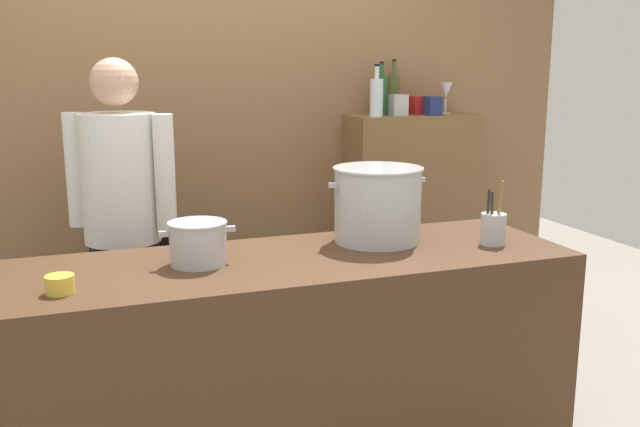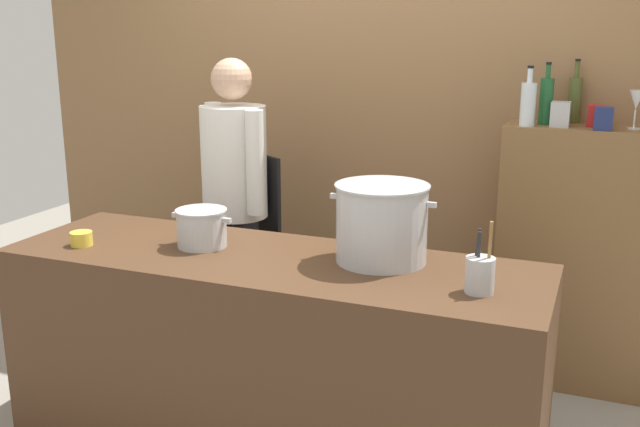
{
  "view_description": "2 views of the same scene",
  "coord_description": "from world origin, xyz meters",
  "px_view_note": "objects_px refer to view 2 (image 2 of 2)",
  "views": [
    {
      "loc": [
        -0.76,
        -2.48,
        1.63
      ],
      "look_at": [
        0.23,
        0.26,
        1.01
      ],
      "focal_mm": 39.22,
      "sensor_mm": 36.0,
      "label": 1
    },
    {
      "loc": [
        1.24,
        -2.54,
        1.82
      ],
      "look_at": [
        0.08,
        0.36,
        1.01
      ],
      "focal_mm": 40.75,
      "sensor_mm": 36.0,
      "label": 2
    }
  ],
  "objects_px": {
    "chef": "(236,193)",
    "wine_bottle_green": "(546,100)",
    "stockpot_small": "(202,228)",
    "wine_bottle_olive": "(575,99)",
    "spice_tin_navy": "(604,119)",
    "stockpot_large": "(382,223)",
    "butter_jar": "(81,239)",
    "spice_tin_red": "(596,116)",
    "utensil_crock": "(480,274)",
    "wine_bottle_clear": "(528,103)",
    "wine_glass_wide": "(636,101)",
    "spice_tin_silver": "(560,114)"
  },
  "relations": [
    {
      "from": "utensil_crock",
      "to": "wine_bottle_clear",
      "type": "height_order",
      "value": "wine_bottle_clear"
    },
    {
      "from": "chef",
      "to": "butter_jar",
      "type": "distance_m",
      "value": 0.93
    },
    {
      "from": "utensil_crock",
      "to": "spice_tin_navy",
      "type": "height_order",
      "value": "spice_tin_navy"
    },
    {
      "from": "spice_tin_navy",
      "to": "spice_tin_red",
      "type": "bearing_deg",
      "value": 108.72
    },
    {
      "from": "stockpot_small",
      "to": "utensil_crock",
      "type": "bearing_deg",
      "value": -5.72
    },
    {
      "from": "wine_bottle_olive",
      "to": "spice_tin_red",
      "type": "distance_m",
      "value": 0.16
    },
    {
      "from": "chef",
      "to": "wine_bottle_green",
      "type": "distance_m",
      "value": 1.63
    },
    {
      "from": "utensil_crock",
      "to": "butter_jar",
      "type": "distance_m",
      "value": 1.69
    },
    {
      "from": "wine_bottle_clear",
      "to": "spice_tin_navy",
      "type": "bearing_deg",
      "value": -2.49
    },
    {
      "from": "butter_jar",
      "to": "spice_tin_red",
      "type": "distance_m",
      "value": 2.45
    },
    {
      "from": "spice_tin_navy",
      "to": "wine_bottle_clear",
      "type": "bearing_deg",
      "value": 177.51
    },
    {
      "from": "stockpot_small",
      "to": "spice_tin_red",
      "type": "relative_size",
      "value": 2.72
    },
    {
      "from": "chef",
      "to": "wine_bottle_olive",
      "type": "distance_m",
      "value": 1.78
    },
    {
      "from": "stockpot_large",
      "to": "wine_glass_wide",
      "type": "xyz_separation_m",
      "value": [
        0.91,
        1.04,
        0.42
      ]
    },
    {
      "from": "chef",
      "to": "wine_bottle_green",
      "type": "relative_size",
      "value": 5.51
    },
    {
      "from": "utensil_crock",
      "to": "wine_bottle_green",
      "type": "xyz_separation_m",
      "value": [
        0.07,
        1.28,
        0.49
      ]
    },
    {
      "from": "wine_bottle_clear",
      "to": "wine_glass_wide",
      "type": "distance_m",
      "value": 0.49
    },
    {
      "from": "butter_jar",
      "to": "spice_tin_silver",
      "type": "xyz_separation_m",
      "value": [
        1.83,
        1.28,
        0.47
      ]
    },
    {
      "from": "wine_bottle_clear",
      "to": "wine_bottle_olive",
      "type": "relative_size",
      "value": 0.92
    },
    {
      "from": "chef",
      "to": "utensil_crock",
      "type": "height_order",
      "value": "chef"
    },
    {
      "from": "chef",
      "to": "stockpot_small",
      "type": "xyz_separation_m",
      "value": [
        0.22,
        -0.71,
        0.02
      ]
    },
    {
      "from": "wine_bottle_clear",
      "to": "wine_bottle_green",
      "type": "height_order",
      "value": "wine_bottle_green"
    },
    {
      "from": "wine_bottle_green",
      "to": "butter_jar",
      "type": "bearing_deg",
      "value": -142.55
    },
    {
      "from": "spice_tin_red",
      "to": "chef",
      "type": "bearing_deg",
      "value": -165.31
    },
    {
      "from": "wine_bottle_green",
      "to": "spice_tin_silver",
      "type": "height_order",
      "value": "wine_bottle_green"
    },
    {
      "from": "spice_tin_silver",
      "to": "stockpot_small",
      "type": "bearing_deg",
      "value": -140.9
    },
    {
      "from": "spice_tin_silver",
      "to": "spice_tin_red",
      "type": "distance_m",
      "value": 0.17
    },
    {
      "from": "stockpot_large",
      "to": "wine_glass_wide",
      "type": "distance_m",
      "value": 1.44
    },
    {
      "from": "utensil_crock",
      "to": "butter_jar",
      "type": "xyz_separation_m",
      "value": [
        -1.68,
        -0.07,
        -0.04
      ]
    },
    {
      "from": "butter_jar",
      "to": "wine_bottle_green",
      "type": "bearing_deg",
      "value": 37.45
    },
    {
      "from": "butter_jar",
      "to": "spice_tin_red",
      "type": "bearing_deg",
      "value": 34.07
    },
    {
      "from": "spice_tin_red",
      "to": "wine_bottle_clear",
      "type": "bearing_deg",
      "value": -162.52
    },
    {
      "from": "spice_tin_navy",
      "to": "chef",
      "type": "bearing_deg",
      "value": -169.08
    },
    {
      "from": "wine_bottle_green",
      "to": "chef",
      "type": "bearing_deg",
      "value": -163.15
    },
    {
      "from": "stockpot_large",
      "to": "butter_jar",
      "type": "xyz_separation_m",
      "value": [
        -1.26,
        -0.28,
        -0.13
      ]
    },
    {
      "from": "wine_bottle_clear",
      "to": "wine_bottle_green",
      "type": "distance_m",
      "value": 0.12
    },
    {
      "from": "wine_bottle_olive",
      "to": "wine_bottle_clear",
      "type": "bearing_deg",
      "value": -134.94
    },
    {
      "from": "spice_tin_navy",
      "to": "spice_tin_red",
      "type": "relative_size",
      "value": 1.03
    },
    {
      "from": "stockpot_small",
      "to": "wine_bottle_green",
      "type": "height_order",
      "value": "wine_bottle_green"
    },
    {
      "from": "wine_bottle_olive",
      "to": "spice_tin_red",
      "type": "xyz_separation_m",
      "value": [
        0.11,
        -0.1,
        -0.07
      ]
    },
    {
      "from": "utensil_crock",
      "to": "wine_bottle_olive",
      "type": "xyz_separation_m",
      "value": [
        0.2,
        1.38,
        0.49
      ]
    },
    {
      "from": "stockpot_small",
      "to": "spice_tin_navy",
      "type": "height_order",
      "value": "spice_tin_navy"
    },
    {
      "from": "wine_bottle_green",
      "to": "spice_tin_navy",
      "type": "xyz_separation_m",
      "value": [
        0.27,
        -0.11,
        -0.07
      ]
    },
    {
      "from": "spice_tin_silver",
      "to": "wine_bottle_clear",
      "type": "bearing_deg",
      "value": -167.99
    },
    {
      "from": "wine_glass_wide",
      "to": "spice_tin_navy",
      "type": "height_order",
      "value": "wine_glass_wide"
    },
    {
      "from": "spice_tin_navy",
      "to": "stockpot_large",
      "type": "bearing_deg",
      "value": -128.94
    },
    {
      "from": "stockpot_large",
      "to": "stockpot_small",
      "type": "xyz_separation_m",
      "value": [
        -0.77,
        -0.09,
        -0.08
      ]
    },
    {
      "from": "utensil_crock",
      "to": "stockpot_large",
      "type": "bearing_deg",
      "value": 153.79
    },
    {
      "from": "stockpot_large",
      "to": "spice_tin_navy",
      "type": "relative_size",
      "value": 4.06
    },
    {
      "from": "chef",
      "to": "spice_tin_silver",
      "type": "relative_size",
      "value": 13.9
    }
  ]
}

